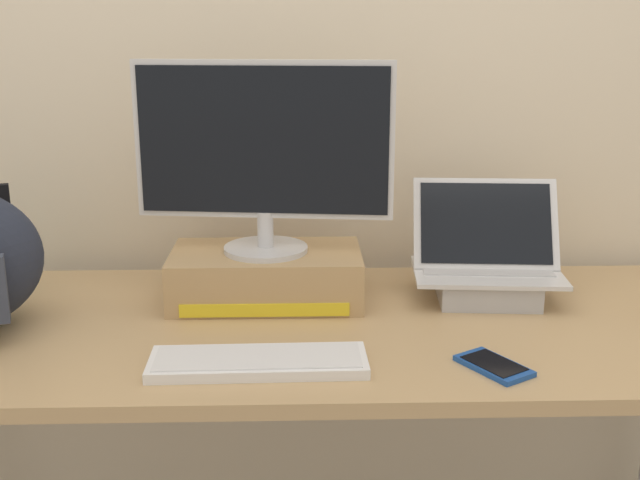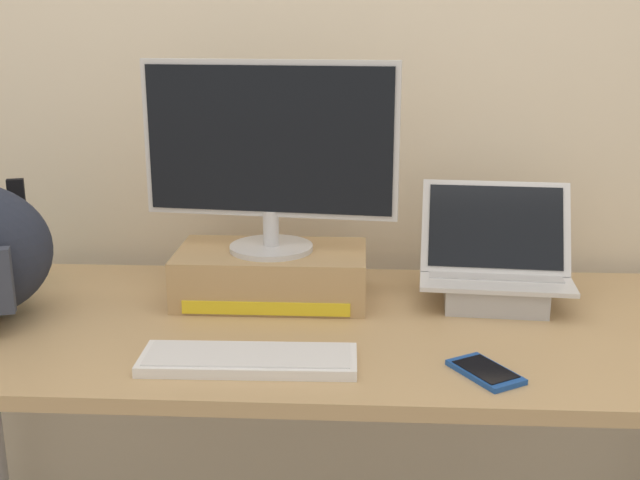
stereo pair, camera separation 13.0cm
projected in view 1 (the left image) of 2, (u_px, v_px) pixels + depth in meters
The scene contains 7 objects.
back_wall at pixel (315, 43), 1.97m from camera, with size 7.00×0.10×2.60m, color beige.
desk at pixel (320, 351), 1.68m from camera, with size 1.94×0.74×0.74m.
toner_box_yellow at pixel (266, 276), 1.78m from camera, with size 0.43×0.25×0.11m.
desktop_monitor at pixel (264, 153), 1.70m from camera, with size 0.57×0.19×0.42m.
open_laptop at pixel (486, 274), 1.80m from camera, with size 0.35×0.25×0.26m.
external_keyboard at pixel (258, 362), 1.44m from camera, with size 0.40×0.14×0.02m.
cell_phone at pixel (494, 366), 1.44m from camera, with size 0.14×0.16×0.01m.
Camera 1 is at (-0.05, -1.55, 1.35)m, focal length 44.02 mm.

